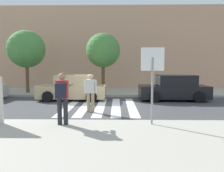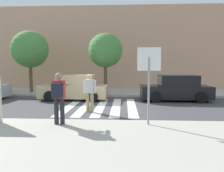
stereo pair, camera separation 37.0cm
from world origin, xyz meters
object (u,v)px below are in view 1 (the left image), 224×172
stop_sign (152,69)px  pedestrian_crossing (90,91)px  street_tree_west (26,49)px  street_tree_center (103,51)px  parked_car_black (174,88)px  photographer_with_backpack (62,94)px  parked_car_tan (73,88)px

stop_sign → pedestrian_crossing: 3.59m
street_tree_west → street_tree_center: 5.59m
pedestrian_crossing → parked_car_black: pedestrian_crossing is taller
stop_sign → pedestrian_crossing: size_ratio=1.48×
parked_car_black → street_tree_center: size_ratio=0.96×
pedestrian_crossing → stop_sign: bearing=-46.7°
photographer_with_backpack → street_tree_west: street_tree_west is taller
stop_sign → street_tree_center: size_ratio=0.60×
pedestrian_crossing → parked_car_tan: bearing=112.9°
pedestrian_crossing → street_tree_west: 8.46m
parked_car_tan → street_tree_center: street_tree_center is taller
photographer_with_backpack → pedestrian_crossing: photographer_with_backpack is taller
street_tree_west → photographer_with_backpack: bearing=-61.5°
parked_car_black → street_tree_center: street_tree_center is taller
stop_sign → street_tree_west: bearing=131.9°
parked_car_black → street_tree_center: 5.60m
parked_car_tan → street_tree_west: (-3.87, 2.56, 2.58)m
parked_car_tan → parked_car_black: bearing=0.0°
photographer_with_backpack → pedestrian_crossing: bearing=77.1°
photographer_with_backpack → street_tree_west: 10.21m
street_tree_center → street_tree_west: bearing=177.4°
photographer_with_backpack → parked_car_black: size_ratio=0.42×
pedestrian_crossing → street_tree_west: size_ratio=0.38×
stop_sign → street_tree_center: (-2.15, 8.37, 1.19)m
parked_car_tan → street_tree_center: 3.79m
stop_sign → street_tree_west: (-7.73, 8.62, 1.30)m
parked_car_black → street_tree_west: street_tree_west is taller
parked_car_black → street_tree_west: bearing=165.7°
photographer_with_backpack → parked_car_tan: 6.30m
pedestrian_crossing → parked_car_tan: size_ratio=0.42×
pedestrian_crossing → parked_car_black: 5.88m
street_tree_center → photographer_with_backpack: bearing=-95.6°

